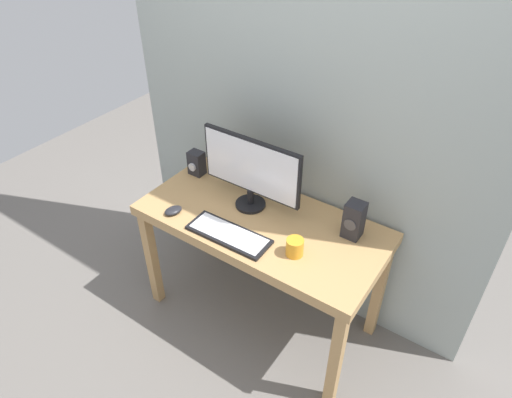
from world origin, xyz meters
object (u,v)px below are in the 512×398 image
object	(u,v)px
desk	(261,232)
speaker_right	(354,220)
keyboard_primary	(229,234)
audio_controller	(196,163)
monitor	(251,170)
mouse	(173,210)
coffee_mug	(295,247)

from	to	relation	value
desk	speaker_right	distance (m)	0.51
keyboard_primary	audio_controller	bearing A→B (deg)	145.40
monitor	mouse	xyz separation A→B (m)	(-0.31, -0.30, -0.22)
monitor	audio_controller	world-z (taller)	monitor
audio_controller	coffee_mug	bearing A→B (deg)	-17.84
desk	mouse	bearing A→B (deg)	-152.13
mouse	coffee_mug	distance (m)	0.71
mouse	speaker_right	distance (m)	0.96
mouse	speaker_right	xyz separation A→B (m)	(0.87, 0.38, 0.08)
desk	speaker_right	world-z (taller)	speaker_right
keyboard_primary	mouse	world-z (taller)	mouse
keyboard_primary	coffee_mug	xyz separation A→B (m)	(0.34, 0.07, 0.04)
coffee_mug	keyboard_primary	bearing A→B (deg)	-167.84
monitor	audio_controller	distance (m)	0.48
mouse	speaker_right	bearing A→B (deg)	39.85
keyboard_primary	monitor	bearing A→B (deg)	100.98
monitor	desk	bearing A→B (deg)	-32.49
speaker_right	audio_controller	bearing A→B (deg)	-179.29
desk	speaker_right	bearing A→B (deg)	19.03
keyboard_primary	speaker_right	distance (m)	0.63
mouse	audio_controller	bearing A→B (deg)	127.49
desk	audio_controller	world-z (taller)	audio_controller
desk	audio_controller	distance (m)	0.61
desk	mouse	world-z (taller)	mouse
monitor	speaker_right	distance (m)	0.59
monitor	mouse	size ratio (longest dim) A/B	5.91
coffee_mug	monitor	bearing A→B (deg)	152.72
keyboard_primary	audio_controller	distance (m)	0.61
monitor	audio_controller	size ratio (longest dim) A/B	3.95
monitor	speaker_right	world-z (taller)	monitor
keyboard_primary	speaker_right	bearing A→B (deg)	34.93
audio_controller	coffee_mug	size ratio (longest dim) A/B	1.65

